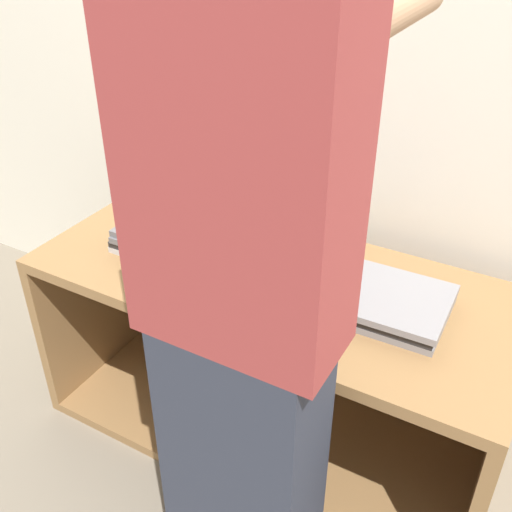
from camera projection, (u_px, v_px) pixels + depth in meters
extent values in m
plane|color=#756B5B|center=(222.00, 493.00, 1.85)|extent=(12.00, 12.00, 0.00)
cube|color=silver|center=(342.00, 45.00, 1.74)|extent=(8.00, 0.05, 2.40)
cube|color=olive|center=(272.00, 281.00, 1.75)|extent=(1.43, 0.62, 0.04)
cube|color=olive|center=(269.00, 422.00, 2.07)|extent=(1.43, 0.62, 0.04)
cube|color=olive|center=(104.00, 294.00, 2.20)|extent=(0.04, 0.62, 0.56)
cube|color=olive|center=(496.00, 443.00, 1.62)|extent=(0.04, 0.62, 0.56)
cube|color=olive|center=(309.00, 309.00, 2.13)|extent=(1.36, 0.04, 0.56)
cube|color=gray|center=(272.00, 273.00, 1.74)|extent=(0.31, 0.26, 0.02)
cube|color=#28282B|center=(273.00, 268.00, 1.74)|extent=(0.26, 0.14, 0.00)
cube|color=gray|center=(299.00, 208.00, 1.79)|extent=(0.31, 0.08, 0.25)
cube|color=black|center=(299.00, 208.00, 1.79)|extent=(0.28, 0.07, 0.22)
cube|color=#B7B7BC|center=(174.00, 244.00, 1.88)|extent=(0.32, 0.26, 0.02)
cube|color=#232326|center=(175.00, 237.00, 1.87)|extent=(0.32, 0.27, 0.02)
cube|color=slate|center=(176.00, 234.00, 1.85)|extent=(0.32, 0.27, 0.02)
cube|color=slate|center=(176.00, 228.00, 1.85)|extent=(0.31, 0.26, 0.02)
cube|color=gray|center=(386.00, 307.00, 1.60)|extent=(0.32, 0.27, 0.02)
cube|color=#232326|center=(386.00, 301.00, 1.59)|extent=(0.32, 0.26, 0.02)
cube|color=gray|center=(389.00, 297.00, 1.57)|extent=(0.32, 0.27, 0.02)
cube|color=#2D3342|center=(244.00, 472.00, 1.41)|extent=(0.34, 0.20, 0.85)
cube|color=#993838|center=(239.00, 175.00, 1.00)|extent=(0.40, 0.20, 0.68)
cylinder|color=tan|center=(399.00, 8.00, 1.00)|extent=(0.07, 0.32, 0.07)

